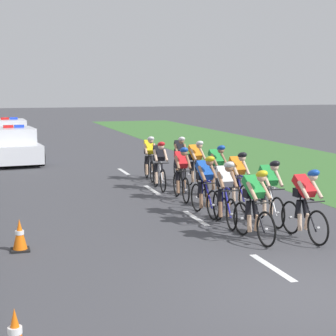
# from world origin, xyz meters

# --- Properties ---
(ground_plane) EXTENTS (160.00, 160.00, 0.00)m
(ground_plane) POSITION_xyz_m (0.00, 0.00, 0.00)
(ground_plane) COLOR #424247
(grass_verge) EXTENTS (7.00, 60.00, 0.01)m
(grass_verge) POSITION_xyz_m (7.41, 14.00, 0.00)
(grass_verge) COLOR #3D7033
(grass_verge) RESTS_ON ground
(lane_markings_centre) EXTENTS (0.14, 17.60, 0.01)m
(lane_markings_centre) POSITION_xyz_m (0.00, 5.38, 0.00)
(lane_markings_centre) COLOR white
(lane_markings_centre) RESTS_ON ground
(cyclist_lead) EXTENTS (0.44, 1.72, 1.56)m
(cyclist_lead) POSITION_xyz_m (0.45, 3.07, 0.79)
(cyclist_lead) COLOR black
(cyclist_lead) RESTS_ON ground
(cyclist_second) EXTENTS (0.43, 1.72, 1.56)m
(cyclist_second) POSITION_xyz_m (1.50, 2.85, 0.79)
(cyclist_second) COLOR black
(cyclist_second) RESTS_ON ground
(cyclist_third) EXTENTS (0.44, 1.72, 1.56)m
(cyclist_third) POSITION_xyz_m (0.39, 4.49, 0.79)
(cyclist_third) COLOR black
(cyclist_third) RESTS_ON ground
(cyclist_fourth) EXTENTS (0.42, 1.72, 1.56)m
(cyclist_fourth) POSITION_xyz_m (1.43, 4.34, 0.79)
(cyclist_fourth) COLOR black
(cyclist_fourth) RESTS_ON ground
(cyclist_fifth) EXTENTS (0.43, 1.72, 1.56)m
(cyclist_fifth) POSITION_xyz_m (0.31, 5.55, 0.79)
(cyclist_fifth) COLOR black
(cyclist_fifth) RESTS_ON ground
(cyclist_sixth) EXTENTS (0.42, 1.72, 1.56)m
(cyclist_sixth) POSITION_xyz_m (1.41, 6.08, 0.79)
(cyclist_sixth) COLOR black
(cyclist_sixth) RESTS_ON ground
(cyclist_seventh) EXTENTS (0.43, 1.72, 1.56)m
(cyclist_seventh) POSITION_xyz_m (0.38, 7.61, 0.79)
(cyclist_seventh) COLOR black
(cyclist_seventh) RESTS_ON ground
(cyclist_eighth) EXTENTS (0.45, 1.72, 1.56)m
(cyclist_eighth) POSITION_xyz_m (1.52, 7.82, 0.79)
(cyclist_eighth) COLOR black
(cyclist_eighth) RESTS_ON ground
(cyclist_ninth) EXTENTS (0.43, 1.72, 1.56)m
(cyclist_ninth) POSITION_xyz_m (0.23, 9.33, 0.79)
(cyclist_ninth) COLOR black
(cyclist_ninth) RESTS_ON ground
(cyclist_tenth) EXTENTS (0.45, 1.72, 1.56)m
(cyclist_tenth) POSITION_xyz_m (1.39, 9.25, 0.79)
(cyclist_tenth) COLOR black
(cyclist_tenth) RESTS_ON ground
(cyclist_eleventh) EXTENTS (0.44, 1.72, 1.56)m
(cyclist_eleventh) POSITION_xyz_m (0.41, 11.16, 0.79)
(cyclist_eleventh) COLOR black
(cyclist_eleventh) RESTS_ON ground
(cyclist_twelfth) EXTENTS (0.44, 1.72, 1.56)m
(cyclist_twelfth) POSITION_xyz_m (1.37, 10.76, 0.79)
(cyclist_twelfth) COLOR black
(cyclist_twelfth) RESTS_ON ground
(police_car_nearest) EXTENTS (2.29, 4.54, 1.59)m
(police_car_nearest) POSITION_xyz_m (-3.82, 17.19, 0.68)
(police_car_nearest) COLOR silver
(police_car_nearest) RESTS_ON ground
(police_car_second) EXTENTS (2.16, 4.48, 1.59)m
(police_car_second) POSITION_xyz_m (-3.83, 23.34, 0.68)
(police_car_second) COLOR silver
(police_car_second) RESTS_ON ground
(traffic_cone_near) EXTENTS (0.36, 0.36, 0.64)m
(traffic_cone_near) POSITION_xyz_m (-4.49, -0.86, 0.31)
(traffic_cone_near) COLOR black
(traffic_cone_near) RESTS_ON ground
(traffic_cone_mid) EXTENTS (0.36, 0.36, 0.64)m
(traffic_cone_mid) POSITION_xyz_m (-4.23, 3.75, 0.31)
(traffic_cone_mid) COLOR black
(traffic_cone_mid) RESTS_ON ground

